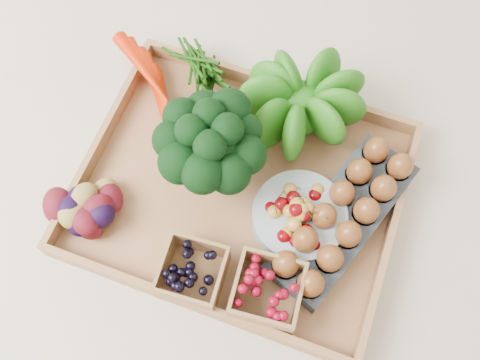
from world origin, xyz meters
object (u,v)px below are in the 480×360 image
(tray, at_px, (240,191))
(egg_carton, at_px, (342,220))
(broccoli, at_px, (212,158))
(cherry_bowl, at_px, (299,218))

(tray, distance_m, egg_carton, 0.19)
(tray, relative_size, egg_carton, 1.76)
(tray, xyz_separation_m, broccoli, (-0.05, 0.01, 0.08))
(tray, bearing_deg, broccoli, 167.81)
(broccoli, distance_m, egg_carton, 0.25)
(tray, relative_size, broccoli, 3.03)
(broccoli, distance_m, cherry_bowl, 0.18)
(cherry_bowl, relative_size, egg_carton, 0.52)
(cherry_bowl, bearing_deg, broccoli, 168.80)
(tray, distance_m, broccoli, 0.10)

